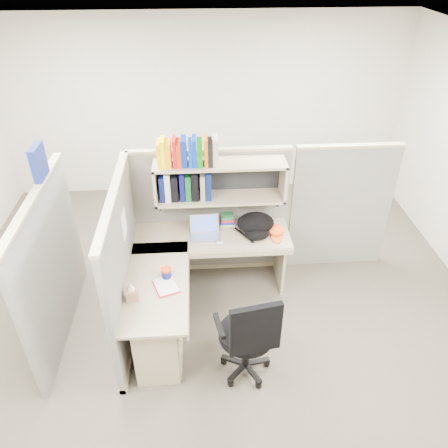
{
  "coord_description": "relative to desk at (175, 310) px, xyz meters",
  "views": [
    {
      "loc": [
        -0.13,
        -3.42,
        3.57
      ],
      "look_at": [
        0.11,
        0.25,
        1.09
      ],
      "focal_mm": 35.0,
      "sensor_mm": 36.0,
      "label": 1
    }
  ],
  "objects": [
    {
      "name": "laptop",
      "position": [
        0.33,
        0.81,
        0.41
      ],
      "size": [
        0.33,
        0.33,
        0.23
      ],
      "primitive_type": null,
      "rotation": [
        0.0,
        0.0,
        0.04
      ],
      "color": "#BABBBF",
      "rests_on": "desk"
    },
    {
      "name": "orange_cap",
      "position": [
        1.13,
        0.83,
        0.34
      ],
      "size": [
        0.21,
        0.24,
        0.1
      ],
      "primitive_type": null,
      "rotation": [
        0.0,
        0.0,
        -0.14
      ],
      "color": "#F05914",
      "rests_on": "desk"
    },
    {
      "name": "mouse",
      "position": [
        0.49,
        0.68,
        0.31
      ],
      "size": [
        0.09,
        0.07,
        0.03
      ],
      "primitive_type": "ellipsoid",
      "rotation": [
        0.0,
        0.0,
        -0.18
      ],
      "color": "#97B0D6",
      "rests_on": "desk"
    },
    {
      "name": "room_shell",
      "position": [
        0.41,
        0.29,
        1.18
      ],
      "size": [
        6.0,
        6.0,
        6.0
      ],
      "color": "beige",
      "rests_on": "ground"
    },
    {
      "name": "book_stack",
      "position": [
        0.59,
        1.11,
        0.35
      ],
      "size": [
        0.17,
        0.23,
        0.11
      ],
      "primitive_type": null,
      "rotation": [
        0.0,
        0.0,
        0.02
      ],
      "color": "gray",
      "rests_on": "desk"
    },
    {
      "name": "task_chair",
      "position": [
        0.67,
        -0.47,
        -0.06
      ],
      "size": [
        0.6,
        0.55,
        1.08
      ],
      "color": "black",
      "rests_on": "ground"
    },
    {
      "name": "snack_canister",
      "position": [
        -0.07,
        0.17,
        0.34
      ],
      "size": [
        0.1,
        0.1,
        0.1
      ],
      "color": "navy",
      "rests_on": "desk"
    },
    {
      "name": "desk",
      "position": [
        0.0,
        0.0,
        0.0
      ],
      "size": [
        1.74,
        1.75,
        0.73
      ],
      "color": "gray",
      "rests_on": "ground"
    },
    {
      "name": "tissue_box",
      "position": [
        -0.37,
        -0.11,
        0.38
      ],
      "size": [
        0.13,
        0.13,
        0.18
      ],
      "primitive_type": null,
      "rotation": [
        0.0,
        0.0,
        0.12
      ],
      "color": "#A1795B",
      "rests_on": "desk"
    },
    {
      "name": "ground",
      "position": [
        0.41,
        0.29,
        -0.44
      ],
      "size": [
        6.0,
        6.0,
        0.0
      ],
      "primitive_type": "plane",
      "color": "#37322B",
      "rests_on": "ground"
    },
    {
      "name": "cubicle",
      "position": [
        0.04,
        0.74,
        0.47
      ],
      "size": [
        3.79,
        1.84,
        1.95
      ],
      "color": "#62625D",
      "rests_on": "ground"
    },
    {
      "name": "backpack",
      "position": [
        0.9,
        0.82,
        0.41
      ],
      "size": [
        0.48,
        0.41,
        0.25
      ],
      "primitive_type": null,
      "rotation": [
        0.0,
        0.0,
        0.25
      ],
      "color": "black",
      "rests_on": "desk"
    },
    {
      "name": "paper_cup",
      "position": [
        0.4,
        1.01,
        0.35
      ],
      "size": [
        0.08,
        0.08,
        0.11
      ],
      "primitive_type": "cylinder",
      "rotation": [
        0.0,
        0.0,
        0.03
      ],
      "color": "white",
      "rests_on": "desk"
    },
    {
      "name": "loose_paper",
      "position": [
        -0.07,
        0.05,
        0.29
      ],
      "size": [
        0.27,
        0.31,
        0.0
      ],
      "primitive_type": null,
      "rotation": [
        0.0,
        0.0,
        0.34
      ],
      "color": "white",
      "rests_on": "desk"
    }
  ]
}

